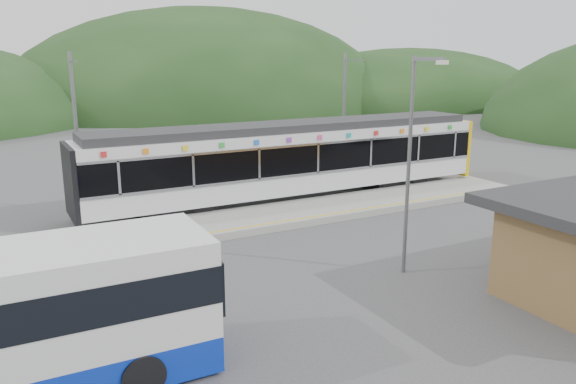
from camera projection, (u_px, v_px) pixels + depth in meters
name	position (u px, v px, depth m)	size (l,w,h in m)	color
ground	(315.00, 241.00, 21.17)	(120.00, 120.00, 0.00)	#4C4C4F
hills	(365.00, 193.00, 28.55)	(146.00, 149.00, 26.00)	#1E3D19
platform	(275.00, 216.00, 23.95)	(26.00, 3.20, 0.30)	#9E9E99
yellow_line	(290.00, 220.00, 22.81)	(26.00, 0.10, 0.01)	yellow
train	(293.00, 158.00, 26.90)	(20.44, 3.01, 3.74)	black
catenary_mast_west	(77.00, 131.00, 24.38)	(0.18, 1.80, 7.00)	slate
catenary_mast_east	(344.00, 115.00, 30.87)	(0.18, 1.80, 7.00)	slate
lamp_post	(412.00, 149.00, 17.09)	(0.37, 1.20, 6.84)	slate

